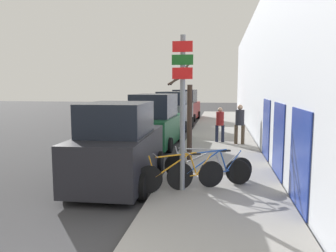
{
  "coord_description": "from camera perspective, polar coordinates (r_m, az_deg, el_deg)",
  "views": [
    {
      "loc": [
        2.59,
        -3.42,
        2.69
      ],
      "look_at": [
        0.93,
        6.96,
        1.41
      ],
      "focal_mm": 35.0,
      "sensor_mm": 36.0,
      "label": 1
    }
  ],
  "objects": [
    {
      "name": "ground_plane",
      "position": [
        15.08,
        -0.95,
        -3.33
      ],
      "size": [
        80.0,
        80.0,
        0.0
      ],
      "primitive_type": "plane",
      "color": "#333335"
    },
    {
      "name": "sidewalk_curb",
      "position": [
        17.61,
        9.02,
        -1.68
      ],
      "size": [
        3.2,
        32.0,
        0.15
      ],
      "color": "gray",
      "rests_on": "ground"
    },
    {
      "name": "building_facade",
      "position": [
        17.46,
        15.04,
        8.5
      ],
      "size": [
        0.23,
        32.0,
        6.5
      ],
      "color": "#B2B7C1",
      "rests_on": "ground"
    },
    {
      "name": "signpost",
      "position": [
        7.84,
        2.54,
        3.05
      ],
      "size": [
        0.5,
        0.15,
        3.73
      ],
      "color": "gray",
      "rests_on": "sidewalk_curb"
    },
    {
      "name": "bicycle_0",
      "position": [
        8.08,
        2.25,
        -8.44
      ],
      "size": [
        2.06,
        1.04,
        0.93
      ],
      "rotation": [
        0.0,
        0.0,
        2.03
      ],
      "color": "black",
      "rests_on": "sidewalk_curb"
    },
    {
      "name": "bicycle_1",
      "position": [
        8.45,
        7.55,
        -7.76
      ],
      "size": [
        2.12,
        1.18,
        0.95
      ],
      "rotation": [
        0.0,
        0.0,
        2.07
      ],
      "color": "black",
      "rests_on": "sidewalk_curb"
    },
    {
      "name": "bicycle_2",
      "position": [
        8.92,
        6.57,
        -7.06
      ],
      "size": [
        2.34,
        0.65,
        0.9
      ],
      "rotation": [
        0.0,
        0.0,
        1.35
      ],
      "color": "black",
      "rests_on": "sidewalk_curb"
    },
    {
      "name": "parked_car_0",
      "position": [
        9.11,
        -8.57,
        -3.66
      ],
      "size": [
        2.1,
        4.22,
        2.25
      ],
      "rotation": [
        0.0,
        0.0,
        0.03
      ],
      "color": "black",
      "rests_on": "ground"
    },
    {
      "name": "parked_car_1",
      "position": [
        14.73,
        -2.26,
        0.54
      ],
      "size": [
        2.23,
        4.65,
        2.35
      ],
      "rotation": [
        0.0,
        0.0,
        -0.05
      ],
      "color": "#144728",
      "rests_on": "ground"
    },
    {
      "name": "parked_car_2",
      "position": [
        20.51,
        0.97,
        2.45
      ],
      "size": [
        2.27,
        4.55,
        2.36
      ],
      "rotation": [
        0.0,
        0.0,
        -0.06
      ],
      "color": "#51565B",
      "rests_on": "ground"
    },
    {
      "name": "parked_car_3",
      "position": [
        26.17,
        3.05,
        3.4
      ],
      "size": [
        2.18,
        4.85,
        2.42
      ],
      "rotation": [
        0.0,
        0.0,
        -0.06
      ],
      "color": "maroon",
      "rests_on": "ground"
    },
    {
      "name": "pedestrian_near",
      "position": [
        14.71,
        12.39,
        0.8
      ],
      "size": [
        0.45,
        0.39,
        1.74
      ],
      "rotation": [
        0.0,
        0.0,
        2.93
      ],
      "color": "#4C3D2D",
      "rests_on": "sidewalk_curb"
    },
    {
      "name": "pedestrian_far",
      "position": [
        15.12,
        9.04,
        0.7
      ],
      "size": [
        0.42,
        0.35,
        1.59
      ],
      "rotation": [
        0.0,
        0.0,
        3.02
      ],
      "color": "#1E2338",
      "rests_on": "sidewalk_curb"
    },
    {
      "name": "street_tree",
      "position": [
        11.22,
        3.56,
        1.97
      ],
      "size": [
        0.83,
        1.06,
        3.56
      ],
      "color": "#3D2D23",
      "rests_on": "sidewalk_curb"
    }
  ]
}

